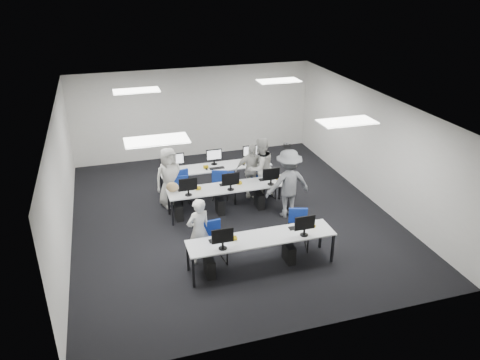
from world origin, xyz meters
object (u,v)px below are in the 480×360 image
object	(u,v)px
chair_0	(214,250)
chair_7	(255,184)
desk_front	(261,239)
chair_4	(265,189)
student_0	(199,231)
chair_1	(298,236)
student_1	(260,168)
chair_6	(220,188)
photographer	(288,184)
chair_5	(181,193)
chair_2	(185,195)
chair_3	(228,193)
desk_mid	(229,188)
student_2	(169,177)
student_3	(251,170)

from	to	relation	value
chair_0	chair_7	bearing A→B (deg)	51.42
desk_front	chair_4	bearing A→B (deg)	68.80
student_0	chair_1	bearing A→B (deg)	158.80
chair_7	student_1	size ratio (longest dim) A/B	0.47
chair_6	photographer	xyz separation A→B (m)	(1.41, -1.50, 0.63)
chair_5	student_0	size ratio (longest dim) A/B	0.56
desk_front	chair_5	world-z (taller)	chair_5
chair_2	chair_3	size ratio (longest dim) A/B	1.19
chair_1	chair_4	bearing A→B (deg)	103.93
desk_front	desk_mid	bearing A→B (deg)	90.00
chair_0	student_0	xyz separation A→B (m)	(-0.31, 0.10, 0.48)
chair_0	student_0	size ratio (longest dim) A/B	0.60
chair_5	student_2	size ratio (longest dim) A/B	0.52
chair_1	student_3	distance (m)	2.92
chair_6	chair_3	bearing A→B (deg)	-46.37
student_3	photographer	xyz separation A→B (m)	(0.54, -1.36, 0.13)
chair_2	chair_7	distance (m)	2.11
student_2	photographer	distance (m)	3.18
chair_6	student_3	bearing A→B (deg)	9.03
student_3	chair_5	bearing A→B (deg)	-174.84
chair_2	chair_4	xyz separation A→B (m)	(2.25, -0.18, -0.04)
desk_front	chair_2	bearing A→B (deg)	107.82
desk_front	student_3	distance (m)	3.45
desk_mid	chair_3	distance (m)	0.73
photographer	desk_mid	bearing A→B (deg)	-26.72
chair_3	student_0	world-z (taller)	student_0
desk_mid	student_2	world-z (taller)	student_2
student_0	student_2	distance (m)	2.87
student_0	student_3	distance (m)	3.48
chair_4	chair_5	bearing A→B (deg)	155.69
student_3	photographer	world-z (taller)	photographer
desk_front	chair_5	size ratio (longest dim) A/B	3.70
chair_4	student_2	bearing A→B (deg)	158.98
desk_mid	student_3	size ratio (longest dim) A/B	2.05
desk_mid	desk_front	bearing A→B (deg)	-90.00
chair_1	chair_4	size ratio (longest dim) A/B	1.07
desk_front	chair_1	xyz separation A→B (m)	(1.06, 0.46, -0.39)
chair_4	desk_front	bearing A→B (deg)	-124.90
desk_front	student_1	size ratio (longest dim) A/B	1.83
chair_5	chair_7	bearing A→B (deg)	2.33
chair_2	chair_6	world-z (taller)	chair_2
chair_3	student_3	size ratio (longest dim) A/B	0.52
desk_mid	chair_6	distance (m)	0.96
chair_1	chair_7	distance (m)	3.05
chair_7	photographer	bearing A→B (deg)	-60.37
desk_mid	chair_6	bearing A→B (deg)	90.60
chair_2	chair_3	distance (m)	1.19
desk_mid	chair_4	xyz separation A→B (m)	(1.20, 0.49, -0.41)
student_3	desk_mid	bearing A→B (deg)	-128.82
desk_mid	student_1	size ratio (longest dim) A/B	1.83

